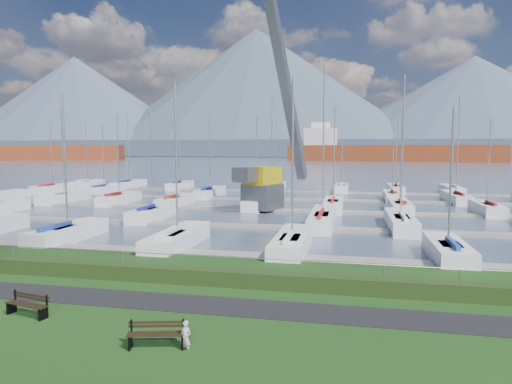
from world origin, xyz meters
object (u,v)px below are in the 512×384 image
(bench_left, at_px, (28,305))
(crane, at_px, (269,156))
(person, at_px, (186,333))
(bench_right, at_px, (157,334))

(bench_left, bearing_deg, crane, 96.13)
(crane, bearing_deg, person, -59.45)
(bench_right, bearing_deg, crane, 80.76)
(bench_left, bearing_deg, person, -1.10)
(bench_right, bearing_deg, person, -12.06)
(bench_right, xyz_separation_m, crane, (-2.57, 34.11, 4.91))
(bench_left, height_order, person, person)
(bench_left, relative_size, crane, 0.08)
(bench_left, xyz_separation_m, bench_right, (5.71, -1.52, 0.00))
(bench_left, height_order, bench_right, same)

